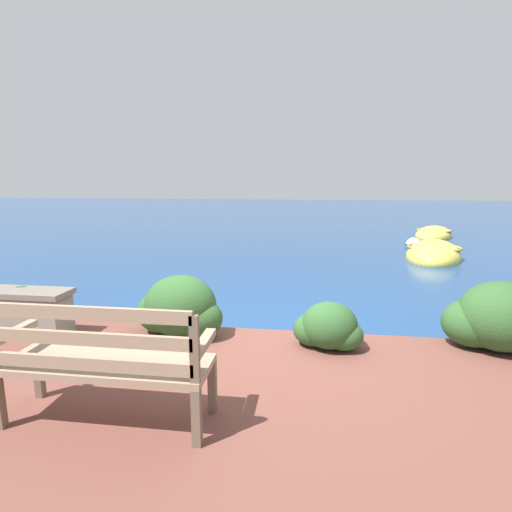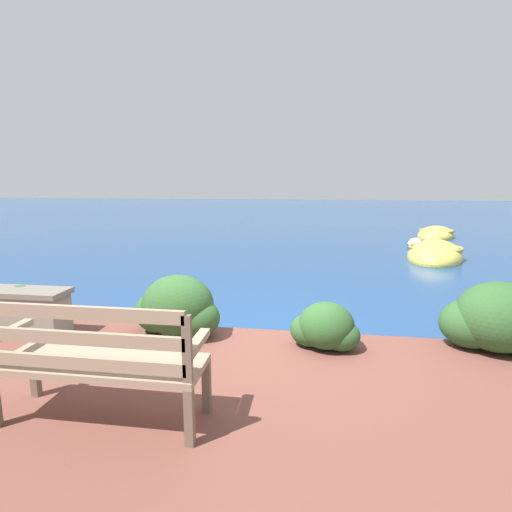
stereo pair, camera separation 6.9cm
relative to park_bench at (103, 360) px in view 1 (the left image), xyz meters
name	(u,v)px [view 1 (the left image)]	position (x,y,z in m)	size (l,w,h in m)	color
ground_plane	(260,346)	(0.86, 2.00, -0.70)	(80.00, 80.00, 0.00)	navy
park_bench	(103,360)	(0.00, 0.00, 0.00)	(1.50, 0.48, 0.93)	brown
stone_wall	(2,312)	(-2.01, 1.44, -0.21)	(1.61, 0.39, 0.54)	gray
hedge_clump_far_left	(24,312)	(-1.85, 1.57, -0.25)	(0.80, 0.57, 0.54)	#2D5628
hedge_clump_left	(180,309)	(-0.02, 1.71, -0.19)	(1.02, 0.73, 0.69)	#2D5628
hedge_clump_centre	(328,328)	(1.63, 1.57, -0.27)	(0.72, 0.52, 0.49)	#2D5628
hedge_clump_right	(499,320)	(3.36, 1.77, -0.17)	(1.06, 0.77, 0.72)	#2D5628
rowboat_nearest	(433,256)	(4.53, 8.04, -0.63)	(1.96, 2.59, 0.85)	#DBC64C
rowboat_mid	(433,235)	(5.74, 12.31, -0.64)	(2.02, 2.59, 0.69)	#DBC64C
mooring_buoy	(413,245)	(4.49, 9.90, -0.63)	(0.48, 0.48, 0.43)	white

